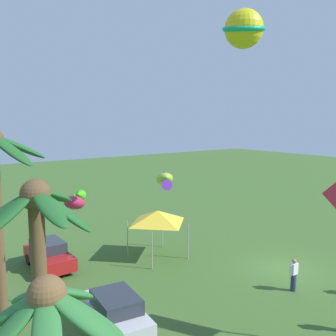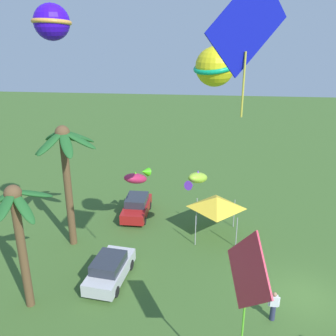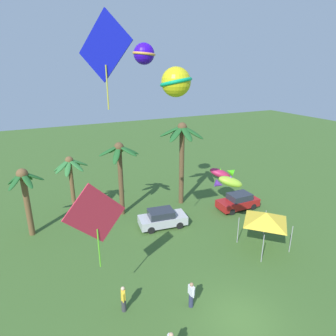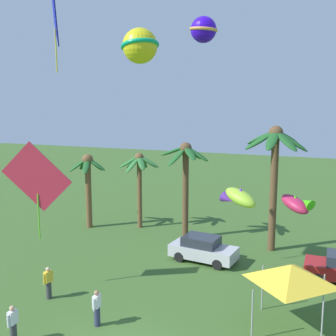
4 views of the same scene
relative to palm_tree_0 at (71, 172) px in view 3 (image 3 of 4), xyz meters
name	(u,v)px [view 3 (image 3 of 4)]	position (x,y,z in m)	size (l,w,h in m)	color
ground_plane	(240,321)	(6.03, -15.18, -4.26)	(120.00, 120.00, 0.00)	#3D6028
palm_tree_0	(71,172)	(0.00, 0.00, 0.00)	(2.94, 2.74, 5.64)	brown
palm_tree_1	(182,143)	(9.85, -1.35, 1.77)	(4.00, 3.91, 7.92)	brown
palm_tree_2	(120,162)	(3.97, -1.10, 0.66)	(3.53, 3.23, 6.66)	brown
palm_tree_3	(25,189)	(-3.54, -1.36, -0.35)	(2.74, 2.70, 5.54)	brown
parked_car_0	(162,218)	(6.29, -4.68, -3.51)	(4.09, 2.19, 1.51)	#BCBCC1
parked_car_1	(238,201)	(14.02, -4.78, -3.51)	(3.91, 1.77, 1.51)	#A51919
spectator_1	(191,294)	(4.17, -13.21, -3.45)	(0.26, 0.55, 1.59)	#2D3351
spectator_2	(123,299)	(0.73, -11.91, -3.45)	(0.33, 0.53, 1.59)	#38383D
festival_tent	(266,217)	(11.75, -10.56, -1.79)	(2.86, 2.86, 2.85)	#9E9EA3
kite_diamond_0	(96,215)	(-0.20, -11.22, 1.47)	(3.29, 1.14, 4.81)	#CD283F
kite_diamond_1	(105,48)	(0.90, -10.76, 9.09)	(1.81, 2.44, 4.17)	#1017B3
kite_fish_2	(222,173)	(11.50, -5.36, -0.11)	(2.11, 1.95, 1.19)	#B4224C
kite_ball_3	(176,82)	(4.78, -9.95, 7.58)	(2.44, 2.44, 1.57)	yellow
kite_ball_4	(144,54)	(5.67, -3.05, 9.24)	(2.15, 2.15, 1.52)	#310ACE
kite_fish_5	(229,182)	(9.25, -9.27, 0.89)	(2.06, 1.62, 1.06)	#9BCE33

